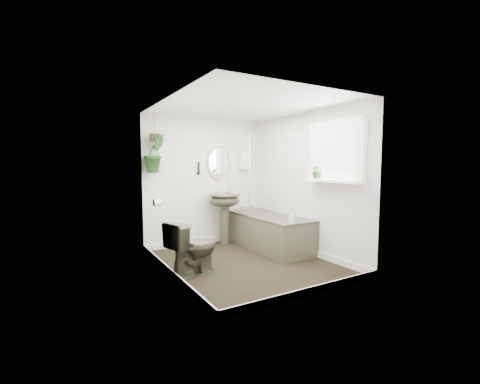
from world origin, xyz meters
TOP-DOWN VIEW (x-y plane):
  - floor at (0.00, 0.00)m, footprint 2.30×2.80m
  - ceiling at (0.00, 0.00)m, footprint 2.30×2.80m
  - wall_back at (0.00, 1.41)m, footprint 2.30×0.02m
  - wall_front at (0.00, -1.41)m, footprint 2.30×0.02m
  - wall_left at (-1.16, 0.00)m, footprint 0.02×2.80m
  - wall_right at (1.16, 0.00)m, footprint 0.02×2.80m
  - skirting at (0.00, 0.00)m, footprint 2.30×2.80m
  - bathtub at (0.80, 0.50)m, footprint 0.72×1.72m
  - bath_screen at (0.47, 0.99)m, footprint 0.04×0.72m
  - shower_box at (0.80, 1.34)m, footprint 0.20×0.10m
  - oval_mirror at (0.25, 1.37)m, footprint 0.46×0.03m
  - wall_sconce at (-0.15, 1.36)m, footprint 0.04×0.04m
  - toilet_roll_holder at (-1.10, 0.70)m, footprint 0.11×0.11m
  - window_recess at (1.09, -0.70)m, footprint 0.08×1.00m
  - window_sill at (1.02, -0.70)m, footprint 0.18×1.00m
  - window_blinds at (1.04, -0.70)m, footprint 0.01×0.86m
  - toilet at (-0.85, -0.07)m, footprint 0.80×0.60m
  - pedestal_sink at (0.25, 1.13)m, footprint 0.60×0.53m
  - sill_plant at (1.03, -0.40)m, footprint 0.26×0.24m
  - hanging_plant at (-0.97, 1.25)m, footprint 0.39×0.34m
  - soap_bottle at (0.66, -0.29)m, footprint 0.11×0.11m
  - hanging_pot at (-0.97, 1.25)m, footprint 0.16×0.16m

SIDE VIEW (x-z plane):
  - floor at x=0.00m, z-range -0.02..0.00m
  - skirting at x=0.00m, z-range 0.00..0.10m
  - bathtub at x=0.80m, z-range 0.00..0.58m
  - toilet at x=-0.85m, z-range 0.00..0.73m
  - pedestal_sink at x=0.25m, z-range 0.00..0.93m
  - soap_bottle at x=0.66m, z-range 0.58..0.77m
  - toilet_roll_holder at x=-1.10m, z-range 0.84..0.96m
  - wall_back at x=0.00m, z-range 0.00..2.30m
  - wall_front at x=0.00m, z-range 0.00..2.30m
  - wall_left at x=-1.16m, z-range 0.00..2.30m
  - wall_right at x=1.16m, z-range 0.00..2.30m
  - window_sill at x=1.02m, z-range 1.21..1.25m
  - bath_screen at x=0.47m, z-range 0.58..1.98m
  - sill_plant at x=1.03m, z-range 1.25..1.49m
  - wall_sconce at x=-0.15m, z-range 1.29..1.51m
  - oval_mirror at x=0.25m, z-range 1.19..1.81m
  - shower_box at x=0.80m, z-range 1.38..1.73m
  - hanging_plant at x=-0.97m, z-range 1.33..1.96m
  - window_recess at x=1.09m, z-range 1.20..2.10m
  - window_blinds at x=1.04m, z-range 1.27..2.03m
  - hanging_pot at x=-0.97m, z-range 1.84..1.96m
  - ceiling at x=0.00m, z-range 2.30..2.32m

